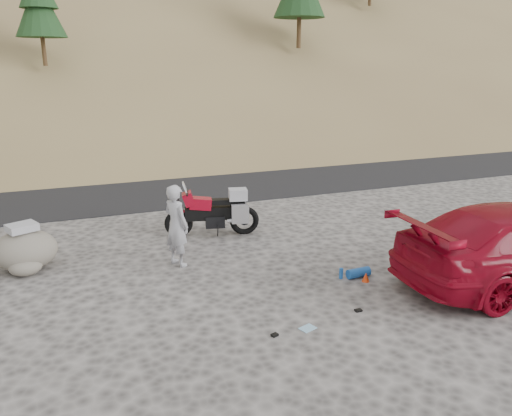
% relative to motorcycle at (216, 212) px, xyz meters
% --- Properties ---
extents(ground, '(140.00, 140.00, 0.00)m').
position_rel_motorcycle_xyz_m(ground, '(0.09, -2.78, -0.62)').
color(ground, '#3F3C3A').
rests_on(ground, ground).
extents(road, '(120.00, 7.00, 0.05)m').
position_rel_motorcycle_xyz_m(road, '(0.09, 6.22, -0.62)').
color(road, black).
rests_on(road, ground).
extents(motorcycle, '(2.42, 1.01, 1.46)m').
position_rel_motorcycle_xyz_m(motorcycle, '(0.00, 0.00, 0.00)').
color(motorcycle, black).
rests_on(motorcycle, ground).
extents(man, '(0.70, 0.79, 1.83)m').
position_rel_motorcycle_xyz_m(man, '(-1.37, -1.58, -0.62)').
color(man, '#99989E').
rests_on(man, ground).
extents(boulder, '(1.55, 1.40, 1.05)m').
position_rel_motorcycle_xyz_m(boulder, '(-4.50, -0.65, -0.17)').
color(boulder, '#5E5950').
rests_on(boulder, ground).
extents(small_rock, '(0.87, 0.83, 0.41)m').
position_rel_motorcycle_xyz_m(small_rock, '(-4.51, -1.00, -0.42)').
color(small_rock, '#5E5950').
rests_on(small_rock, ground).
extents(gear_blue_mat, '(0.51, 0.22, 0.20)m').
position_rel_motorcycle_xyz_m(gear_blue_mat, '(2.00, -3.62, -0.52)').
color(gear_blue_mat, '#194C98').
rests_on(gear_blue_mat, ground).
extents(gear_bottle, '(0.11, 0.11, 0.22)m').
position_rel_motorcycle_xyz_m(gear_bottle, '(1.64, -3.54, -0.51)').
color(gear_bottle, '#194C98').
rests_on(gear_bottle, ground).
extents(gear_funnel, '(0.19, 0.19, 0.20)m').
position_rel_motorcycle_xyz_m(gear_funnel, '(2.03, -3.86, -0.52)').
color(gear_funnel, red).
rests_on(gear_funnel, ground).
extents(gear_glove_a, '(0.13, 0.09, 0.04)m').
position_rel_motorcycle_xyz_m(gear_glove_a, '(1.20, -4.91, -0.60)').
color(gear_glove_a, black).
rests_on(gear_glove_a, ground).
extents(gear_glove_b, '(0.13, 0.11, 0.04)m').
position_rel_motorcycle_xyz_m(gear_glove_b, '(-0.55, -5.15, -0.60)').
color(gear_glove_b, black).
rests_on(gear_glove_b, ground).
extents(gear_blue_cloth, '(0.32, 0.27, 0.01)m').
position_rel_motorcycle_xyz_m(gear_blue_cloth, '(0.07, -5.13, -0.62)').
color(gear_blue_cloth, '#81ADC7').
rests_on(gear_blue_cloth, ground).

